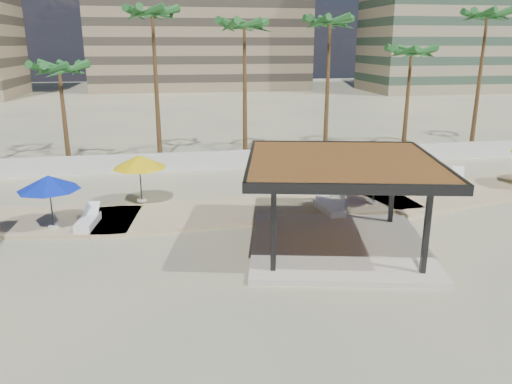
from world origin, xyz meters
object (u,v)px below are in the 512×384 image
umbrella_c (380,154)px  lounger_c (328,207)px  pavilion_central (341,196)px  lounger_b (337,207)px  lounger_a (88,221)px  lounger_d (458,181)px

umbrella_c → lounger_c: 5.31m
pavilion_central → lounger_b: bearing=84.2°
lounger_a → lounger_d: size_ratio=0.97×
lounger_b → lounger_d: lounger_d is taller
pavilion_central → lounger_b: size_ratio=3.97×
lounger_b → lounger_d: 9.12m
umbrella_c → lounger_b: bearing=-137.6°
lounger_b → lounger_d: bearing=-46.2°
lounger_a → lounger_c: lounger_c is taller
umbrella_c → lounger_a: umbrella_c is taller
lounger_c → pavilion_central: bearing=160.9°
pavilion_central → umbrella_c: bearing=68.7°
lounger_a → lounger_d: bearing=-72.6°
lounger_b → lounger_a: bearing=111.9°
lounger_d → umbrella_c: bearing=122.9°
lounger_a → lounger_c: 11.22m
lounger_a → lounger_b: size_ratio=1.00×
lounger_a → lounger_c: bearing=-82.2°
umbrella_c → lounger_b: umbrella_c is taller
lounger_d → lounger_c: bearing=140.8°
lounger_b → lounger_d: (8.46, 3.40, 0.01)m
umbrella_c → lounger_a: size_ratio=1.50×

